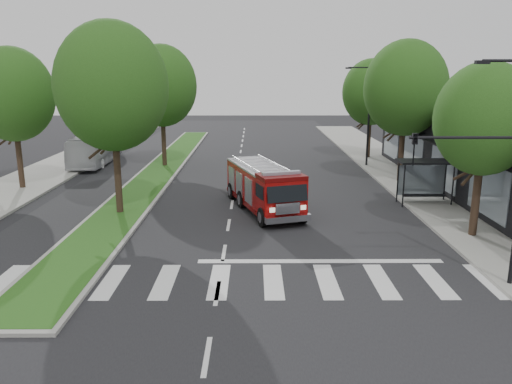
% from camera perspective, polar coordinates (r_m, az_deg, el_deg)
% --- Properties ---
extents(ground, '(140.00, 140.00, 0.00)m').
position_cam_1_polar(ground, '(21.55, -3.68, -6.96)').
color(ground, black).
rests_on(ground, ground).
extents(sidewalk_right, '(5.00, 80.00, 0.15)m').
position_cam_1_polar(sidewalk_right, '(33.02, 19.61, -0.32)').
color(sidewalk_right, gray).
rests_on(sidewalk_right, ground).
extents(sidewalk_left, '(5.00, 80.00, 0.15)m').
position_cam_1_polar(sidewalk_left, '(34.84, -27.18, -0.35)').
color(sidewalk_left, gray).
rests_on(sidewalk_left, ground).
extents(median, '(3.00, 50.00, 0.15)m').
position_cam_1_polar(median, '(39.55, -10.87, 2.42)').
color(median, gray).
rests_on(median, ground).
extents(storefront_row, '(8.00, 30.00, 5.00)m').
position_cam_1_polar(storefront_row, '(34.37, 27.02, 3.63)').
color(storefront_row, black).
rests_on(storefront_row, ground).
extents(bus_shelter, '(3.20, 1.60, 2.61)m').
position_cam_1_polar(bus_shelter, '(30.48, 18.75, 2.42)').
color(bus_shelter, black).
rests_on(bus_shelter, ground).
extents(tree_right_near, '(4.40, 4.40, 8.05)m').
position_cam_1_polar(tree_right_near, '(24.47, 24.64, 7.56)').
color(tree_right_near, black).
rests_on(tree_right_near, ground).
extents(tree_right_mid, '(5.60, 5.60, 9.72)m').
position_cam_1_polar(tree_right_mid, '(35.66, 16.73, 11.29)').
color(tree_right_mid, black).
rests_on(tree_right_mid, ground).
extents(tree_right_far, '(5.00, 5.00, 8.73)m').
position_cam_1_polar(tree_right_far, '(45.35, 13.01, 11.05)').
color(tree_right_far, black).
rests_on(tree_right_far, ground).
extents(tree_median_near, '(5.80, 5.80, 10.16)m').
position_cam_1_polar(tree_median_near, '(27.16, -16.15, 11.49)').
color(tree_median_near, black).
rests_on(tree_median_near, ground).
extents(tree_median_far, '(5.60, 5.60, 9.72)m').
position_cam_1_polar(tree_median_far, '(40.82, -10.76, 11.83)').
color(tree_median_far, black).
rests_on(tree_median_far, ground).
extents(tree_left_mid, '(5.20, 5.20, 9.16)m').
position_cam_1_polar(tree_left_mid, '(35.63, -26.08, 9.98)').
color(tree_left_mid, black).
rests_on(tree_left_mid, ground).
extents(streetlight_right_near, '(4.08, 0.22, 8.00)m').
position_cam_1_polar(streetlight_right_near, '(18.83, 26.04, 3.39)').
color(streetlight_right_near, black).
rests_on(streetlight_right_near, ground).
extents(streetlight_right_far, '(2.11, 0.20, 8.00)m').
position_cam_1_polar(streetlight_right_far, '(41.27, 12.59, 8.97)').
color(streetlight_right_far, black).
rests_on(streetlight_right_far, ground).
extents(fire_engine, '(4.54, 8.14, 2.71)m').
position_cam_1_polar(fire_engine, '(27.76, 0.88, 0.55)').
color(fire_engine, '#540404').
rests_on(fire_engine, ground).
extents(city_bus, '(2.66, 9.81, 2.71)m').
position_cam_1_polar(city_bus, '(44.29, -17.77, 4.87)').
color(city_bus, silver).
rests_on(city_bus, ground).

